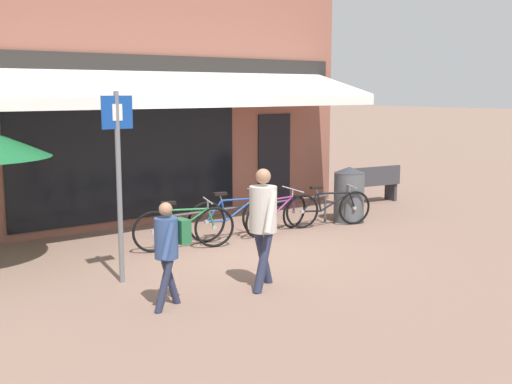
{
  "coord_description": "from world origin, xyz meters",
  "views": [
    {
      "loc": [
        -6.11,
        -8.78,
        2.62
      ],
      "look_at": [
        -0.15,
        -0.88,
        1.05
      ],
      "focal_mm": 45.0,
      "sensor_mm": 36.0,
      "label": 1
    }
  ],
  "objects_px": {
    "pedestrian_child": "(169,242)",
    "parking_sign": "(119,168)",
    "park_bench": "(370,184)",
    "pedestrian_adult": "(263,216)",
    "bicycle_black": "(329,208)",
    "litter_bin": "(349,194)",
    "bicycle_purple": "(277,214)",
    "bicycle_green": "(184,228)",
    "bicycle_blue": "(234,218)"
  },
  "relations": [
    {
      "from": "pedestrian_child",
      "to": "park_bench",
      "type": "height_order",
      "value": "pedestrian_child"
    },
    {
      "from": "bicycle_purple",
      "to": "park_bench",
      "type": "height_order",
      "value": "park_bench"
    },
    {
      "from": "bicycle_black",
      "to": "pedestrian_child",
      "type": "distance_m",
      "value": 5.33
    },
    {
      "from": "bicycle_black",
      "to": "litter_bin",
      "type": "xyz_separation_m",
      "value": [
        0.68,
        0.13,
        0.19
      ]
    },
    {
      "from": "pedestrian_child",
      "to": "park_bench",
      "type": "xyz_separation_m",
      "value": [
        7.39,
        3.63,
        -0.35
      ]
    },
    {
      "from": "bicycle_green",
      "to": "litter_bin",
      "type": "bearing_deg",
      "value": 17.23
    },
    {
      "from": "pedestrian_child",
      "to": "parking_sign",
      "type": "bearing_deg",
      "value": -91.25
    },
    {
      "from": "bicycle_purple",
      "to": "park_bench",
      "type": "relative_size",
      "value": 1.03
    },
    {
      "from": "pedestrian_child",
      "to": "bicycle_green",
      "type": "bearing_deg",
      "value": -125.84
    },
    {
      "from": "bicycle_blue",
      "to": "bicycle_black",
      "type": "height_order",
      "value": "bicycle_blue"
    },
    {
      "from": "pedestrian_child",
      "to": "parking_sign",
      "type": "xyz_separation_m",
      "value": [
        -0.01,
        1.31,
        0.78
      ]
    },
    {
      "from": "bicycle_green",
      "to": "bicycle_blue",
      "type": "xyz_separation_m",
      "value": [
        1.11,
        0.16,
        0.01
      ]
    },
    {
      "from": "bicycle_blue",
      "to": "park_bench",
      "type": "relative_size",
      "value": 1.08
    },
    {
      "from": "bicycle_black",
      "to": "parking_sign",
      "type": "xyz_separation_m",
      "value": [
        -4.8,
        -0.96,
        1.23
      ]
    },
    {
      "from": "pedestrian_adult",
      "to": "park_bench",
      "type": "xyz_separation_m",
      "value": [
        6.0,
        3.68,
        -0.51
      ]
    },
    {
      "from": "pedestrian_adult",
      "to": "parking_sign",
      "type": "distance_m",
      "value": 2.05
    },
    {
      "from": "pedestrian_child",
      "to": "litter_bin",
      "type": "xyz_separation_m",
      "value": [
        5.48,
        2.4,
        -0.26
      ]
    },
    {
      "from": "pedestrian_adult",
      "to": "bicycle_black",
      "type": "bearing_deg",
      "value": -155.54
    },
    {
      "from": "bicycle_blue",
      "to": "park_bench",
      "type": "bearing_deg",
      "value": 21.93
    },
    {
      "from": "pedestrian_adult",
      "to": "park_bench",
      "type": "bearing_deg",
      "value": -158.39
    },
    {
      "from": "litter_bin",
      "to": "bicycle_green",
      "type": "bearing_deg",
      "value": -179.35
    },
    {
      "from": "bicycle_green",
      "to": "pedestrian_adult",
      "type": "height_order",
      "value": "pedestrian_adult"
    },
    {
      "from": "bicycle_green",
      "to": "pedestrian_child",
      "type": "relative_size",
      "value": 1.27
    },
    {
      "from": "bicycle_blue",
      "to": "bicycle_black",
      "type": "distance_m",
      "value": 2.09
    },
    {
      "from": "pedestrian_child",
      "to": "parking_sign",
      "type": "relative_size",
      "value": 0.5
    },
    {
      "from": "bicycle_purple",
      "to": "pedestrian_child",
      "type": "distance_m",
      "value": 4.42
    },
    {
      "from": "bicycle_black",
      "to": "litter_bin",
      "type": "bearing_deg",
      "value": 28.04
    },
    {
      "from": "bicycle_purple",
      "to": "pedestrian_child",
      "type": "bearing_deg",
      "value": -157.07
    },
    {
      "from": "bicycle_green",
      "to": "bicycle_purple",
      "type": "relative_size",
      "value": 0.99
    },
    {
      "from": "bicycle_purple",
      "to": "parking_sign",
      "type": "distance_m",
      "value": 4.03
    },
    {
      "from": "bicycle_black",
      "to": "bicycle_purple",
      "type": "bearing_deg",
      "value": -171.41
    },
    {
      "from": "parking_sign",
      "to": "park_bench",
      "type": "height_order",
      "value": "parking_sign"
    },
    {
      "from": "pedestrian_adult",
      "to": "parking_sign",
      "type": "bearing_deg",
      "value": -54.39
    },
    {
      "from": "pedestrian_adult",
      "to": "parking_sign",
      "type": "relative_size",
      "value": 0.62
    },
    {
      "from": "bicycle_green",
      "to": "parking_sign",
      "type": "xyz_separation_m",
      "value": [
        -1.61,
        -1.04,
        1.22
      ]
    },
    {
      "from": "pedestrian_child",
      "to": "park_bench",
      "type": "relative_size",
      "value": 0.8
    },
    {
      "from": "bicycle_green",
      "to": "bicycle_blue",
      "type": "bearing_deg",
      "value": 24.84
    },
    {
      "from": "litter_bin",
      "to": "parking_sign",
      "type": "distance_m",
      "value": 5.68
    },
    {
      "from": "litter_bin",
      "to": "parking_sign",
      "type": "bearing_deg",
      "value": -168.8
    },
    {
      "from": "bicycle_green",
      "to": "litter_bin",
      "type": "relative_size",
      "value": 1.51
    },
    {
      "from": "bicycle_blue",
      "to": "litter_bin",
      "type": "height_order",
      "value": "litter_bin"
    },
    {
      "from": "bicycle_black",
      "to": "park_bench",
      "type": "bearing_deg",
      "value": 45.13
    },
    {
      "from": "pedestrian_adult",
      "to": "park_bench",
      "type": "relative_size",
      "value": 0.99
    },
    {
      "from": "bicycle_purple",
      "to": "bicycle_green",
      "type": "bearing_deg",
      "value": 171.82
    },
    {
      "from": "bicycle_purple",
      "to": "park_bench",
      "type": "distance_m",
      "value": 3.92
    },
    {
      "from": "bicycle_blue",
      "to": "pedestrian_adult",
      "type": "xyz_separation_m",
      "value": [
        -1.32,
        -2.58,
        0.59
      ]
    },
    {
      "from": "bicycle_black",
      "to": "park_bench",
      "type": "relative_size",
      "value": 1.06
    },
    {
      "from": "bicycle_green",
      "to": "bicycle_purple",
      "type": "bearing_deg",
      "value": 19.36
    },
    {
      "from": "bicycle_blue",
      "to": "bicycle_purple",
      "type": "height_order",
      "value": "bicycle_blue"
    },
    {
      "from": "litter_bin",
      "to": "park_bench",
      "type": "height_order",
      "value": "litter_bin"
    }
  ]
}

